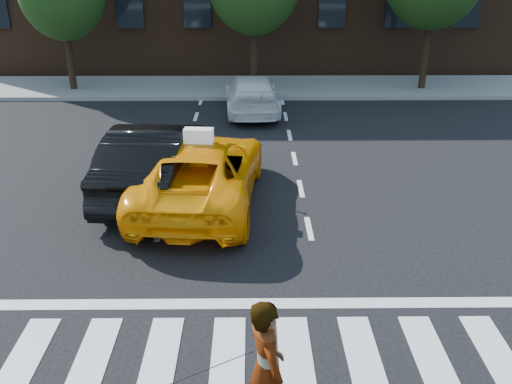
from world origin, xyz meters
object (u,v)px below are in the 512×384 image
(white_suv, at_px, (252,94))
(woman, at_px, (266,368))
(taxi, at_px, (201,171))
(black_sedan, at_px, (154,158))

(white_suv, height_order, woman, woman)
(taxi, distance_m, woman, 7.07)
(taxi, bearing_deg, white_suv, -93.75)
(black_sedan, distance_m, woman, 8.06)
(white_suv, xyz_separation_m, woman, (0.12, -14.92, 0.28))
(taxi, distance_m, black_sedan, 1.39)
(black_sedan, height_order, woman, woman)
(woman, bearing_deg, white_suv, -20.71)
(woman, bearing_deg, taxi, -10.28)
(black_sedan, bearing_deg, taxi, 153.44)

